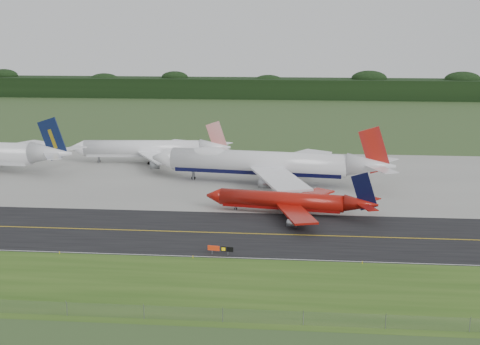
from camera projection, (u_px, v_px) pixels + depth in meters
name	position (u px, v px, depth m)	size (l,w,h in m)	color
ground	(222.00, 227.00, 147.24)	(600.00, 600.00, 0.00)	#2E4821
grass_verge	(197.00, 288.00, 113.19)	(400.00, 30.00, 0.01)	#2A4C16
taxiway	(219.00, 233.00, 143.34)	(400.00, 32.00, 0.02)	black
apron	(243.00, 177.00, 196.84)	(400.00, 78.00, 0.01)	gray
taxiway_centreline	(219.00, 233.00, 143.34)	(400.00, 0.40, 0.00)	gold
taxiway_edge_line	(209.00, 257.00, 128.26)	(400.00, 0.25, 0.00)	silver
perimeter_fence	(183.00, 314.00, 100.32)	(320.00, 0.10, 320.00)	slate
horizon_treeline	(275.00, 89.00, 412.33)	(700.00, 25.00, 12.00)	black
jet_ba_747	(266.00, 163.00, 186.82)	(69.19, 56.87, 17.40)	white
jet_red_737	(291.00, 201.00, 157.01)	(41.05, 33.12, 11.10)	#99120B
jet_star_tail	(151.00, 149.00, 215.94)	(52.23, 43.58, 13.77)	white
taxiway_sign	(220.00, 249.00, 129.28)	(5.09, 1.00, 1.71)	slate
edge_marker_left	(59.00, 253.00, 129.94)	(0.16, 0.16, 0.50)	yellow
edge_marker_center	(193.00, 257.00, 127.52)	(0.16, 0.16, 0.50)	yellow
edge_marker_right	(362.00, 262.00, 124.58)	(0.16, 0.16, 0.50)	yellow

